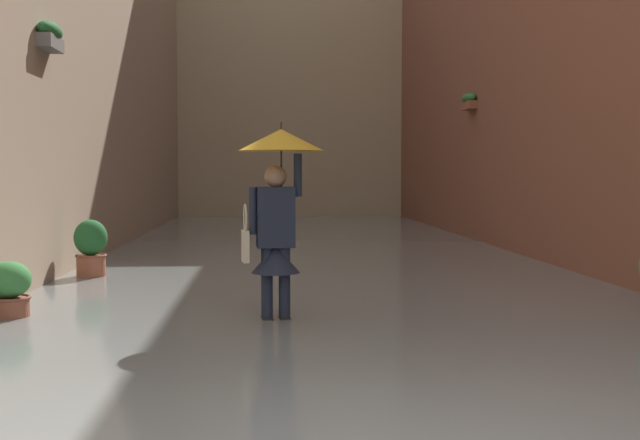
{
  "coord_description": "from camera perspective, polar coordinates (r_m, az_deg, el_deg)",
  "views": [
    {
      "loc": [
        0.84,
        3.57,
        1.59
      ],
      "look_at": [
        0.3,
        -4.44,
        1.11
      ],
      "focal_mm": 44.84,
      "sensor_mm": 36.0,
      "label": 1
    }
  ],
  "objects": [
    {
      "name": "ground_plane",
      "position": [
        15.45,
        -0.74,
        -2.48
      ],
      "size": [
        60.0,
        60.0,
        0.0
      ],
      "primitive_type": "plane",
      "color": "gray"
    },
    {
      "name": "building_facade_far",
      "position": [
        28.53,
        -2.19,
        14.03
      ],
      "size": [
        11.18,
        1.8,
        13.69
      ],
      "primitive_type": "cube",
      "color": "tan",
      "rests_on": "ground_plane"
    },
    {
      "name": "flood_water",
      "position": [
        15.45,
        -0.74,
        -2.31
      ],
      "size": [
        8.38,
        29.56,
        0.09
      ],
      "primitive_type": "cube",
      "color": "slate",
      "rests_on": "ground_plane"
    },
    {
      "name": "potted_plant_far_right",
      "position": [
        11.96,
        -16.04,
        -2.02
      ],
      "size": [
        0.47,
        0.47,
        0.91
      ],
      "color": "#9E563D",
      "rests_on": "ground_plane"
    },
    {
      "name": "person_wading",
      "position": [
        8.13,
        -3.04,
        2.0
      ],
      "size": [
        0.87,
        0.87,
        2.1
      ],
      "color": "#2D2319",
      "rests_on": "ground_plane"
    },
    {
      "name": "potted_plant_mid_right",
      "position": [
        8.9,
        -21.32,
        -4.8
      ],
      "size": [
        0.46,
        0.46,
        0.67
      ],
      "color": "brown",
      "rests_on": "ground_plane"
    }
  ]
}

